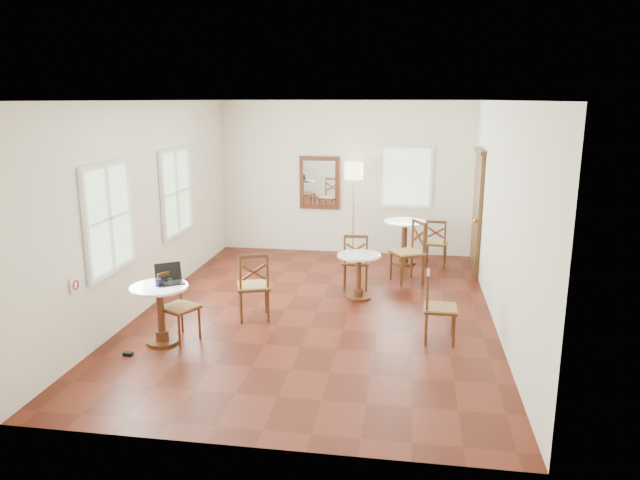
# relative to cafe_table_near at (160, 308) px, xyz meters

# --- Properties ---
(ground) EXTENTS (7.00, 7.00, 0.00)m
(ground) POSITION_rel_cafe_table_near_xyz_m (1.76, 1.43, -0.47)
(ground) COLOR #51190E
(ground) RESTS_ON ground
(room_shell) EXTENTS (5.02, 7.02, 3.01)m
(room_shell) POSITION_rel_cafe_table_near_xyz_m (1.70, 1.70, 1.42)
(room_shell) COLOR white
(room_shell) RESTS_ON ground
(cafe_table_near) EXTENTS (0.72, 0.72, 0.76)m
(cafe_table_near) POSITION_rel_cafe_table_near_xyz_m (0.00, 0.00, 0.00)
(cafe_table_near) COLOR #492712
(cafe_table_near) RESTS_ON ground
(cafe_table_mid) EXTENTS (0.67, 0.67, 0.71)m
(cafe_table_mid) POSITION_rel_cafe_table_near_xyz_m (2.31, 2.09, -0.03)
(cafe_table_mid) COLOR #492712
(cafe_table_mid) RESTS_ON ground
(cafe_table_back) EXTENTS (0.78, 0.78, 0.82)m
(cafe_table_back) POSITION_rel_cafe_table_near_xyz_m (2.97, 4.20, 0.04)
(cafe_table_back) COLOR #492712
(cafe_table_back) RESTS_ON ground
(chair_near_a) EXTENTS (0.57, 0.57, 0.98)m
(chair_near_a) POSITION_rel_cafe_table_near_xyz_m (0.94, 1.00, 0.02)
(chair_near_a) COLOR #492712
(chair_near_a) RESTS_ON ground
(chair_near_b) EXTENTS (0.55, 0.55, 0.89)m
(chair_near_b) POSITION_rel_cafe_table_near_xyz_m (0.17, 0.17, -0.03)
(chair_near_b) COLOR #492712
(chair_near_b) RESTS_ON ground
(chair_mid_a) EXTENTS (0.46, 0.46, 0.93)m
(chair_mid_a) POSITION_rel_cafe_table_near_xyz_m (2.21, 2.57, -0.00)
(chair_mid_a) COLOR #492712
(chair_mid_a) RESTS_ON ground
(chair_mid_b) EXTENTS (0.43, 0.43, 0.91)m
(chair_mid_b) POSITION_rel_cafe_table_near_xyz_m (3.45, 0.60, -0.02)
(chair_mid_b) COLOR #492712
(chair_mid_b) RESTS_ON ground
(chair_back_a) EXTENTS (0.46, 0.46, 0.88)m
(chair_back_a) POSITION_rel_cafe_table_near_xyz_m (3.56, 4.17, -0.03)
(chair_back_a) COLOR #492712
(chair_back_a) RESTS_ON ground
(chair_back_b) EXTENTS (0.66, 0.66, 1.05)m
(chair_back_b) POSITION_rel_cafe_table_near_xyz_m (3.06, 3.07, 0.05)
(chair_back_b) COLOR #492712
(chair_back_b) RESTS_ON ground
(floor_lamp) EXTENTS (0.36, 0.36, 1.85)m
(floor_lamp) POSITION_rel_cafe_table_near_xyz_m (1.97, 4.58, 1.10)
(floor_lamp) COLOR #BF8C3F
(floor_lamp) RESTS_ON ground
(laptop) EXTENTS (0.43, 0.41, 0.24)m
(laptop) POSITION_rel_cafe_table_near_xyz_m (0.07, 0.16, 0.35)
(laptop) COLOR black
(laptop) RESTS_ON cafe_table_near
(mouse) EXTENTS (0.10, 0.07, 0.03)m
(mouse) POSITION_rel_cafe_table_near_xyz_m (-0.09, 0.19, 0.30)
(mouse) COLOR black
(mouse) RESTS_ON cafe_table_near
(navy_mug) EXTENTS (0.12, 0.08, 0.09)m
(navy_mug) POSITION_rel_cafe_table_near_xyz_m (0.00, -0.01, 0.33)
(navy_mug) COLOR #0F1134
(navy_mug) RESTS_ON cafe_table_near
(water_glass) EXTENTS (0.06, 0.06, 0.10)m
(water_glass) POSITION_rel_cafe_table_near_xyz_m (0.15, 0.02, 0.34)
(water_glass) COLOR white
(water_glass) RESTS_ON cafe_table_near
(power_adapter) EXTENTS (0.11, 0.07, 0.04)m
(power_adapter) POSITION_rel_cafe_table_near_xyz_m (-0.26, -0.43, -0.45)
(power_adapter) COLOR black
(power_adapter) RESTS_ON ground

